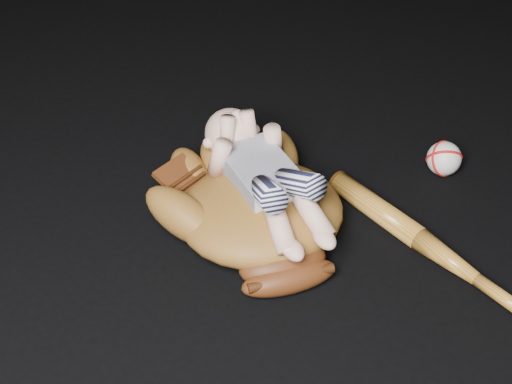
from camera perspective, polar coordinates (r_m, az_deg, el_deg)
baseball_glove at (r=1.26m, az=0.38°, el=-1.07°), size 0.48×0.52×0.13m
newborn_baby at (r=1.23m, az=1.00°, el=1.33°), size 0.24×0.39×0.15m
baseball_bat at (r=1.28m, az=13.80°, el=-4.29°), size 0.05×0.47×0.04m
baseball at (r=1.46m, az=14.81°, el=2.60°), size 0.09×0.09×0.07m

